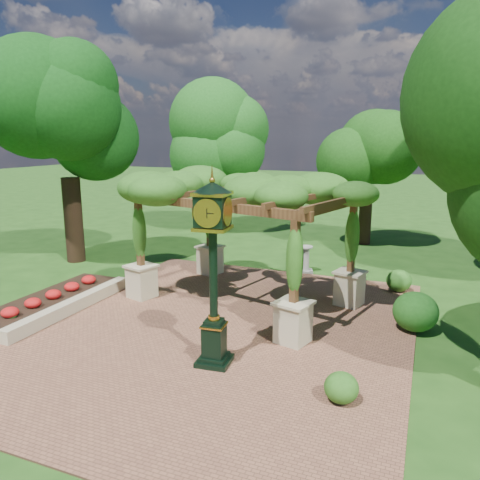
% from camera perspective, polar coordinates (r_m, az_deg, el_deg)
% --- Properties ---
extents(ground, '(120.00, 120.00, 0.00)m').
position_cam_1_polar(ground, '(12.19, -4.52, -12.55)').
color(ground, '#1E4714').
rests_on(ground, ground).
extents(brick_plaza, '(10.00, 12.00, 0.04)m').
position_cam_1_polar(brick_plaza, '(13.01, -2.53, -10.76)').
color(brick_plaza, brown).
rests_on(brick_plaza, ground).
extents(border_wall, '(0.35, 5.00, 0.40)m').
position_cam_1_polar(border_wall, '(14.96, -19.76, -7.60)').
color(border_wall, '#C6B793').
rests_on(border_wall, ground).
extents(flower_bed, '(1.50, 5.00, 0.36)m').
position_cam_1_polar(flower_bed, '(15.56, -22.25, -7.11)').
color(flower_bed, red).
rests_on(flower_bed, ground).
extents(pedestal_clock, '(0.92, 0.92, 4.27)m').
position_cam_1_polar(pedestal_clock, '(10.27, -3.30, -2.15)').
color(pedestal_clock, black).
rests_on(pedestal_clock, brick_plaza).
extents(pergola, '(7.41, 5.66, 4.14)m').
position_cam_1_polar(pergola, '(14.25, 0.41, 5.40)').
color(pergola, beige).
rests_on(pergola, brick_plaza).
extents(sundial, '(0.73, 0.73, 1.05)m').
position_cam_1_polar(sundial, '(18.22, 7.96, -2.56)').
color(sundial, '#97988F').
rests_on(sundial, ground).
extents(shrub_front, '(0.89, 0.89, 0.61)m').
position_cam_1_polar(shrub_front, '(9.81, 12.25, -17.17)').
color(shrub_front, '#2A5D1A').
rests_on(shrub_front, brick_plaza).
extents(shrub_mid, '(1.26, 1.26, 1.07)m').
position_cam_1_polar(shrub_mid, '(13.49, 20.61, -8.18)').
color(shrub_mid, '#1E5718').
rests_on(shrub_mid, brick_plaza).
extents(shrub_back, '(0.98, 0.98, 0.74)m').
position_cam_1_polar(shrub_back, '(16.68, 18.80, -4.71)').
color(shrub_back, '#2A601B').
rests_on(shrub_back, brick_plaza).
extents(tree_west_near, '(4.17, 4.17, 9.07)m').
position_cam_1_polar(tree_west_near, '(20.41, -20.57, 14.69)').
color(tree_west_near, black).
rests_on(tree_west_near, ground).
extents(tree_west_far, '(4.23, 4.23, 7.03)m').
position_cam_1_polar(tree_west_far, '(25.16, -2.91, 11.74)').
color(tree_west_far, '#2F1E12').
rests_on(tree_west_far, ground).
extents(tree_north, '(3.76, 3.76, 6.86)m').
position_cam_1_polar(tree_north, '(23.25, 15.49, 10.96)').
color(tree_north, '#321F14').
rests_on(tree_north, ground).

